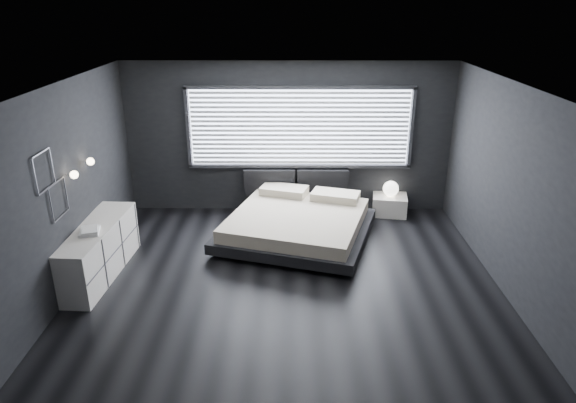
{
  "coord_description": "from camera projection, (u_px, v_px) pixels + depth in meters",
  "views": [
    {
      "loc": [
        0.05,
        -6.48,
        3.82
      ],
      "look_at": [
        0.0,
        0.85,
        0.9
      ],
      "focal_mm": 32.0,
      "sensor_mm": 36.0,
      "label": 1
    }
  ],
  "objects": [
    {
      "name": "nightstand",
      "position": [
        389.0,
        205.0,
        9.68
      ],
      "size": [
        0.7,
        0.61,
        0.37
      ],
      "primitive_type": "cube",
      "rotation": [
        0.0,
        0.0,
        -0.15
      ],
      "color": "white",
      "rests_on": "ground"
    },
    {
      "name": "sconce_near",
      "position": [
        74.0,
        175.0,
        6.91
      ],
      "size": [
        0.18,
        0.11,
        0.11
      ],
      "color": "silver",
      "rests_on": "ground"
    },
    {
      "name": "room",
      "position": [
        288.0,
        190.0,
        6.92
      ],
      "size": [
        6.04,
        6.0,
        2.8
      ],
      "color": "black",
      "rests_on": "ground"
    },
    {
      "name": "bed",
      "position": [
        297.0,
        223.0,
        8.65
      ],
      "size": [
        2.88,
        2.81,
        0.61
      ],
      "color": "black",
      "rests_on": "ground"
    },
    {
      "name": "dresser",
      "position": [
        97.0,
        251.0,
        7.47
      ],
      "size": [
        0.67,
        1.96,
        0.77
      ],
      "color": "white",
      "rests_on": "ground"
    },
    {
      "name": "sconce_far",
      "position": [
        90.0,
        161.0,
        7.47
      ],
      "size": [
        0.18,
        0.11,
        0.11
      ],
      "color": "silver",
      "rests_on": "ground"
    },
    {
      "name": "book_stack",
      "position": [
        90.0,
        231.0,
        7.13
      ],
      "size": [
        0.33,
        0.39,
        0.07
      ],
      "color": "white",
      "rests_on": "dresser"
    },
    {
      "name": "wall_art_lower",
      "position": [
        59.0,
        199.0,
        6.66
      ],
      "size": [
        0.01,
        0.48,
        0.48
      ],
      "color": "#47474C",
      "rests_on": "ground"
    },
    {
      "name": "window",
      "position": [
        300.0,
        128.0,
        9.34
      ],
      "size": [
        4.14,
        0.09,
        1.52
      ],
      "color": "white",
      "rests_on": "ground"
    },
    {
      "name": "headboard",
      "position": [
        296.0,
        183.0,
        9.68
      ],
      "size": [
        1.96,
        0.16,
        0.52
      ],
      "color": "black",
      "rests_on": "ground"
    },
    {
      "name": "orb_lamp",
      "position": [
        391.0,
        189.0,
        9.55
      ],
      "size": [
        0.29,
        0.29,
        0.29
      ],
      "primitive_type": "sphere",
      "color": "white",
      "rests_on": "nightstand"
    },
    {
      "name": "wall_art_upper",
      "position": [
        44.0,
        171.0,
        6.26
      ],
      "size": [
        0.01,
        0.48,
        0.48
      ],
      "color": "#47474C",
      "rests_on": "ground"
    }
  ]
}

